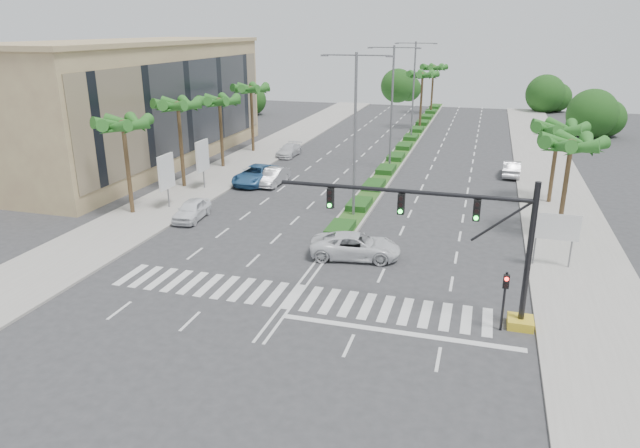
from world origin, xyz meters
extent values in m
plane|color=#333335|center=(0.00, 0.00, 0.00)|extent=(160.00, 160.00, 0.00)
cube|color=gray|center=(15.20, 20.00, 0.07)|extent=(6.00, 120.00, 0.15)
cube|color=gray|center=(-15.20, 20.00, 0.07)|extent=(6.00, 120.00, 0.15)
cube|color=gray|center=(0.00, 45.00, 0.10)|extent=(2.20, 75.00, 0.20)
cube|color=#2A4F1B|center=(0.00, 45.00, 0.22)|extent=(1.80, 75.00, 0.04)
cube|color=tan|center=(-26.00, 26.00, 6.00)|extent=(12.00, 36.00, 12.00)
cube|color=gold|center=(11.50, 0.00, 0.23)|extent=(1.20, 1.20, 0.45)
cylinder|color=black|center=(11.50, 0.00, 3.70)|extent=(0.28, 0.28, 7.00)
cylinder|color=black|center=(5.50, 0.00, 6.30)|extent=(12.00, 0.20, 0.20)
cylinder|color=black|center=(10.10, 0.00, 5.20)|extent=(2.53, 0.12, 2.15)
cube|color=black|center=(9.00, 0.00, 5.65)|extent=(0.32, 0.24, 1.00)
cylinder|color=#19E533|center=(9.00, -0.14, 5.33)|extent=(0.20, 0.06, 0.20)
cube|color=black|center=(5.50, 0.00, 5.65)|extent=(0.32, 0.24, 1.00)
cylinder|color=#19E533|center=(5.50, -0.14, 5.33)|extent=(0.20, 0.06, 0.20)
cube|color=black|center=(2.00, 0.00, 5.65)|extent=(0.32, 0.24, 1.00)
cylinder|color=#19E533|center=(2.00, -0.14, 5.33)|extent=(0.20, 0.06, 0.20)
cylinder|color=black|center=(10.60, -0.60, 1.50)|extent=(0.12, 0.12, 3.00)
cube|color=black|center=(10.60, -0.75, 2.60)|extent=(0.28, 0.22, 0.65)
cylinder|color=red|center=(10.60, -0.88, 2.78)|extent=(0.18, 0.05, 0.18)
cylinder|color=slate|center=(12.50, 8.00, 1.40)|extent=(0.10, 0.10, 2.80)
cylinder|color=slate|center=(14.50, 8.00, 1.40)|extent=(0.10, 0.10, 2.80)
cube|color=#0C6638|center=(13.50, 8.00, 2.60)|extent=(2.60, 0.08, 1.50)
cube|color=white|center=(13.50, 7.95, 2.60)|extent=(2.70, 0.02, 1.60)
cylinder|color=slate|center=(-14.50, 12.00, 1.40)|extent=(0.12, 0.12, 2.80)
cube|color=white|center=(-14.50, 12.00, 3.00)|extent=(0.18, 2.10, 2.70)
cube|color=#D8594C|center=(-14.50, 12.00, 3.00)|extent=(0.12, 2.00, 2.60)
cylinder|color=slate|center=(-14.50, 18.00, 1.40)|extent=(0.12, 0.12, 2.80)
cube|color=white|center=(-14.50, 18.00, 3.00)|extent=(0.18, 2.10, 2.70)
cube|color=#D8594C|center=(-14.50, 18.00, 3.00)|extent=(0.12, 2.00, 2.60)
cylinder|color=brown|center=(-16.50, 10.00, 3.50)|extent=(0.32, 0.32, 7.00)
sphere|color=brown|center=(-16.50, 10.00, 6.90)|extent=(0.70, 0.70, 0.70)
cone|color=#25621F|center=(-15.40, 10.00, 6.80)|extent=(0.90, 3.62, 1.50)
cone|color=#25621F|center=(-15.81, 10.86, 6.80)|extent=(3.39, 2.96, 1.50)
cone|color=#25621F|center=(-16.74, 11.07, 6.80)|extent=(3.73, 1.68, 1.50)
cone|color=#25621F|center=(-17.49, 10.48, 6.80)|extent=(2.38, 3.65, 1.50)
cone|color=#25621F|center=(-17.49, 9.52, 6.80)|extent=(2.38, 3.65, 1.50)
cone|color=#25621F|center=(-16.74, 8.93, 6.80)|extent=(3.73, 1.68, 1.50)
cone|color=#25621F|center=(-15.81, 9.14, 6.80)|extent=(3.39, 2.96, 1.50)
cylinder|color=brown|center=(-16.50, 18.00, 3.70)|extent=(0.32, 0.32, 7.40)
sphere|color=brown|center=(-16.50, 18.00, 7.30)|extent=(0.70, 0.70, 0.70)
cone|color=#25621F|center=(-15.40, 18.00, 7.20)|extent=(0.90, 3.62, 1.50)
cone|color=#25621F|center=(-15.81, 18.86, 7.20)|extent=(3.39, 2.96, 1.50)
cone|color=#25621F|center=(-16.74, 19.07, 7.20)|extent=(3.73, 1.68, 1.50)
cone|color=#25621F|center=(-17.49, 18.48, 7.20)|extent=(2.38, 3.65, 1.50)
cone|color=#25621F|center=(-17.49, 17.52, 7.20)|extent=(2.38, 3.65, 1.50)
cone|color=#25621F|center=(-16.74, 16.93, 7.20)|extent=(3.73, 1.68, 1.50)
cone|color=#25621F|center=(-15.81, 17.14, 7.20)|extent=(3.39, 2.96, 1.50)
cylinder|color=brown|center=(-16.50, 26.00, 3.40)|extent=(0.32, 0.32, 6.80)
sphere|color=brown|center=(-16.50, 26.00, 6.70)|extent=(0.70, 0.70, 0.70)
cone|color=#25621F|center=(-15.40, 26.00, 6.60)|extent=(0.90, 3.62, 1.50)
cone|color=#25621F|center=(-15.81, 26.86, 6.60)|extent=(3.39, 2.96, 1.50)
cone|color=#25621F|center=(-16.74, 27.07, 6.60)|extent=(3.73, 1.68, 1.50)
cone|color=#25621F|center=(-17.49, 26.48, 6.60)|extent=(2.38, 3.65, 1.50)
cone|color=#25621F|center=(-17.49, 25.52, 6.60)|extent=(2.38, 3.65, 1.50)
cone|color=#25621F|center=(-16.74, 24.93, 6.60)|extent=(3.73, 1.68, 1.50)
cone|color=#25621F|center=(-15.81, 25.14, 6.60)|extent=(3.39, 2.96, 1.50)
cylinder|color=brown|center=(-16.50, 34.00, 3.60)|extent=(0.32, 0.32, 7.20)
sphere|color=brown|center=(-16.50, 34.00, 7.10)|extent=(0.70, 0.70, 0.70)
cone|color=#25621F|center=(-15.40, 34.00, 7.00)|extent=(0.90, 3.62, 1.50)
cone|color=#25621F|center=(-15.81, 34.86, 7.00)|extent=(3.39, 2.96, 1.50)
cone|color=#25621F|center=(-16.74, 35.07, 7.00)|extent=(3.73, 1.68, 1.50)
cone|color=#25621F|center=(-17.49, 34.48, 7.00)|extent=(2.38, 3.65, 1.50)
cone|color=#25621F|center=(-17.49, 33.52, 7.00)|extent=(2.38, 3.65, 1.50)
cone|color=#25621F|center=(-16.74, 32.93, 7.00)|extent=(3.73, 1.68, 1.50)
cone|color=#25621F|center=(-15.81, 33.14, 7.00)|extent=(3.39, 2.96, 1.50)
cylinder|color=brown|center=(14.50, 14.00, 3.25)|extent=(0.32, 0.32, 6.50)
sphere|color=brown|center=(14.50, 14.00, 6.40)|extent=(0.70, 0.70, 0.70)
cone|color=#25621F|center=(15.60, 14.00, 6.30)|extent=(0.90, 3.62, 1.50)
cone|color=#25621F|center=(15.19, 14.86, 6.30)|extent=(3.39, 2.96, 1.50)
cone|color=#25621F|center=(14.26, 15.07, 6.30)|extent=(3.73, 1.68, 1.50)
cone|color=#25621F|center=(13.51, 14.48, 6.30)|extent=(2.38, 3.65, 1.50)
cone|color=#25621F|center=(13.51, 13.52, 6.30)|extent=(2.38, 3.65, 1.50)
cone|color=#25621F|center=(14.26, 12.93, 6.30)|extent=(3.73, 1.68, 1.50)
cone|color=#25621F|center=(15.19, 13.14, 6.30)|extent=(3.39, 2.96, 1.50)
cylinder|color=brown|center=(14.50, 22.00, 3.10)|extent=(0.32, 0.32, 6.20)
sphere|color=brown|center=(14.50, 22.00, 6.10)|extent=(0.70, 0.70, 0.70)
cone|color=#25621F|center=(15.60, 22.00, 6.00)|extent=(0.90, 3.62, 1.50)
cone|color=#25621F|center=(15.19, 22.86, 6.00)|extent=(3.39, 2.96, 1.50)
cone|color=#25621F|center=(14.26, 23.07, 6.00)|extent=(3.73, 1.68, 1.50)
cone|color=#25621F|center=(13.51, 22.48, 6.00)|extent=(2.38, 3.65, 1.50)
cone|color=#25621F|center=(13.51, 21.52, 6.00)|extent=(2.38, 3.65, 1.50)
cone|color=#25621F|center=(14.26, 20.93, 6.00)|extent=(3.73, 1.68, 1.50)
cone|color=#25621F|center=(15.19, 21.14, 6.00)|extent=(3.39, 2.96, 1.50)
cylinder|color=brown|center=(0.00, 55.00, 3.75)|extent=(0.32, 0.32, 7.50)
sphere|color=brown|center=(0.00, 55.00, 7.40)|extent=(0.70, 0.70, 0.70)
cone|color=#25621F|center=(1.10, 55.00, 7.30)|extent=(0.90, 3.62, 1.50)
cone|color=#25621F|center=(0.69, 55.86, 7.30)|extent=(3.39, 2.96, 1.50)
cone|color=#25621F|center=(-0.24, 56.07, 7.30)|extent=(3.73, 1.68, 1.50)
cone|color=#25621F|center=(-0.99, 55.48, 7.30)|extent=(2.38, 3.65, 1.50)
cone|color=#25621F|center=(-0.99, 54.52, 7.30)|extent=(2.38, 3.65, 1.50)
cone|color=#25621F|center=(-0.24, 53.93, 7.30)|extent=(3.73, 1.68, 1.50)
cone|color=#25621F|center=(0.69, 54.14, 7.30)|extent=(3.39, 2.96, 1.50)
cylinder|color=brown|center=(0.00, 70.00, 3.75)|extent=(0.32, 0.32, 7.50)
sphere|color=brown|center=(0.00, 70.00, 7.40)|extent=(0.70, 0.70, 0.70)
cone|color=#25621F|center=(1.10, 70.00, 7.30)|extent=(0.90, 3.62, 1.50)
cone|color=#25621F|center=(0.69, 70.86, 7.30)|extent=(3.39, 2.96, 1.50)
cone|color=#25621F|center=(-0.24, 71.07, 7.30)|extent=(3.73, 1.68, 1.50)
cone|color=#25621F|center=(-0.99, 70.48, 7.30)|extent=(2.38, 3.65, 1.50)
cone|color=#25621F|center=(-0.99, 69.52, 7.30)|extent=(2.38, 3.65, 1.50)
cone|color=#25621F|center=(-0.24, 68.93, 7.30)|extent=(3.73, 1.68, 1.50)
cone|color=#25621F|center=(0.69, 69.14, 7.30)|extent=(3.39, 2.96, 1.50)
cylinder|color=slate|center=(0.00, 14.00, 6.00)|extent=(0.20, 0.20, 12.00)
cylinder|color=slate|center=(-1.20, 14.00, 11.80)|extent=(2.40, 0.10, 0.10)
cylinder|color=slate|center=(1.20, 14.00, 11.80)|extent=(2.40, 0.10, 0.10)
cube|color=slate|center=(-2.30, 14.00, 11.75)|extent=(0.50, 0.25, 0.12)
cube|color=slate|center=(2.30, 14.00, 11.75)|extent=(0.50, 0.25, 0.12)
cylinder|color=slate|center=(0.00, 30.00, 6.00)|extent=(0.20, 0.20, 12.00)
cylinder|color=slate|center=(-1.20, 30.00, 11.80)|extent=(2.40, 0.10, 0.10)
cylinder|color=slate|center=(1.20, 30.00, 11.80)|extent=(2.40, 0.10, 0.10)
cube|color=slate|center=(-2.30, 30.00, 11.75)|extent=(0.50, 0.25, 0.12)
cube|color=slate|center=(2.30, 30.00, 11.75)|extent=(0.50, 0.25, 0.12)
cylinder|color=slate|center=(0.00, 46.00, 6.00)|extent=(0.20, 0.20, 12.00)
cylinder|color=slate|center=(-1.20, 46.00, 11.80)|extent=(2.40, 0.10, 0.10)
cylinder|color=slate|center=(1.20, 46.00, 11.80)|extent=(2.40, 0.10, 0.10)
cube|color=slate|center=(-2.30, 46.00, 11.75)|extent=(0.50, 0.25, 0.12)
cube|color=slate|center=(2.30, 46.00, 11.75)|extent=(0.50, 0.25, 0.12)
imported|color=white|center=(-11.46, 10.13, 0.74)|extent=(2.13, 4.48, 1.48)
imported|color=#B7B7BC|center=(-9.15, 21.15, 0.76)|extent=(1.76, 4.64, 1.51)
imported|color=#306195|center=(-10.83, 21.11, 0.82)|extent=(3.08, 6.06, 1.64)
imported|color=silver|center=(-11.80, 32.95, 0.66)|extent=(1.92, 4.58, 1.32)
imported|color=white|center=(1.94, 6.25, 0.78)|extent=(5.91, 3.38, 1.55)
imported|color=#B2B1B6|center=(11.75, 30.51, 0.76)|extent=(1.78, 4.66, 1.52)
camera|label=1|loc=(9.09, -26.00, 13.65)|focal=32.00mm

